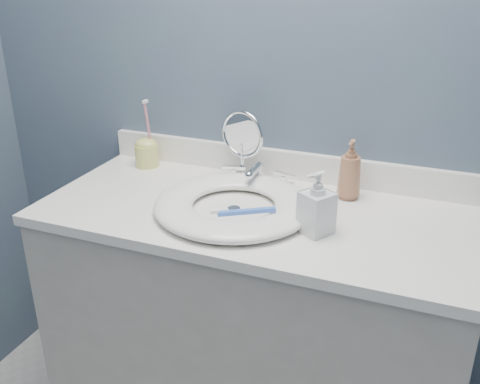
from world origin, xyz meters
The scene contains 12 objects.
back_wall centered at (0.00, 1.25, 1.20)m, with size 2.20×0.02×2.40m, color #444E67.
vanity_cabinet centered at (0.00, 0.97, 0.42)m, with size 1.20×0.55×0.85m, color #B5AFA5.
countertop centered at (0.00, 0.97, 0.86)m, with size 1.22×0.57×0.03m, color white.
backsplash centered at (0.00, 1.24, 0.93)m, with size 1.22×0.02×0.09m, color white.
basin centered at (-0.05, 0.94, 0.90)m, with size 0.45×0.45×0.04m, color white, non-canonical shape.
drain centered at (-0.05, 0.94, 0.88)m, with size 0.04×0.04×0.01m, color silver.
faucet centered at (-0.05, 1.14, 0.91)m, with size 0.25×0.13×0.07m.
makeup_mirror centered at (-0.11, 1.17, 1.00)m, with size 0.15×0.09×0.23m.
soap_bottle_amber centered at (0.23, 1.15, 0.97)m, with size 0.07×0.07×0.18m, color #9A6445.
soap_bottle_clear centered at (0.20, 0.90, 0.96)m, with size 0.08×0.08×0.17m, color silver.
toothbrush_holder centered at (-0.46, 1.16, 0.93)m, with size 0.08×0.08×0.23m.
toothbrush_lying centered at (0.01, 0.86, 0.92)m, with size 0.15×0.10×0.02m.
Camera 1 is at (0.46, -0.32, 1.53)m, focal length 40.00 mm.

